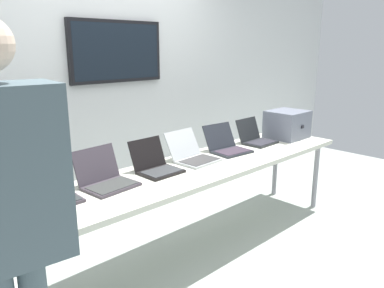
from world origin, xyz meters
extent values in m
cube|color=#9DA59E|center=(0.00, 0.00, -0.02)|extent=(8.00, 8.00, 0.04)
cube|color=silver|center=(0.00, 1.13, 1.29)|extent=(8.00, 0.06, 2.58)
cube|color=black|center=(0.11, 1.08, 1.61)|extent=(0.98, 0.05, 0.57)
cube|color=black|center=(0.11, 1.06, 1.61)|extent=(0.92, 0.02, 0.51)
cube|color=beige|center=(0.00, 0.00, 0.71)|extent=(3.44, 0.70, 0.04)
cylinder|color=gray|center=(1.62, -0.25, 0.35)|extent=(0.05, 0.05, 0.69)
cylinder|color=gray|center=(1.62, 0.25, 0.35)|extent=(0.05, 0.05, 0.69)
cube|color=slate|center=(1.48, 0.04, 0.88)|extent=(0.39, 0.35, 0.28)
cube|color=black|center=(1.48, -0.14, 0.88)|extent=(0.04, 0.01, 0.03)
cube|color=#3C343D|center=(-1.04, 0.08, 0.74)|extent=(0.31, 0.27, 0.02)
cube|color=#282D2D|center=(-1.04, 0.07, 0.76)|extent=(0.28, 0.22, 0.00)
cube|color=#3C343D|center=(-1.04, 0.26, 0.87)|extent=(0.31, 0.12, 0.24)
cube|color=#3C4E74|center=(-1.04, 0.27, 0.87)|extent=(0.28, 0.11, 0.21)
cube|color=#3C343D|center=(-0.65, 0.05, 0.74)|extent=(0.36, 0.28, 0.02)
cube|color=#313332|center=(-0.64, 0.04, 0.76)|extent=(0.33, 0.22, 0.00)
cube|color=#3C343D|center=(-0.66, 0.21, 0.87)|extent=(0.34, 0.12, 0.23)
cube|color=#3C517E|center=(-0.66, 0.21, 0.87)|extent=(0.31, 0.10, 0.20)
cube|color=black|center=(-0.21, 0.05, 0.74)|extent=(0.31, 0.24, 0.02)
cube|color=#2E3032|center=(-0.21, 0.04, 0.76)|extent=(0.28, 0.19, 0.00)
cube|color=black|center=(-0.22, 0.21, 0.86)|extent=(0.30, 0.10, 0.22)
cube|color=#ADC7F3|center=(-0.22, 0.21, 0.86)|extent=(0.28, 0.08, 0.19)
cube|color=#ADB2B4|center=(0.19, 0.06, 0.74)|extent=(0.35, 0.27, 0.02)
cube|color=#353434|center=(0.19, 0.04, 0.76)|extent=(0.32, 0.22, 0.00)
cube|color=#ADB2B4|center=(0.18, 0.24, 0.86)|extent=(0.34, 0.15, 0.22)
cube|color=white|center=(0.18, 0.24, 0.86)|extent=(0.31, 0.12, 0.19)
cube|color=#23262D|center=(0.61, 0.05, 0.74)|extent=(0.35, 0.27, 0.02)
cube|color=#342A35|center=(0.61, 0.04, 0.76)|extent=(0.31, 0.21, 0.00)
cube|color=#23262D|center=(0.62, 0.22, 0.86)|extent=(0.33, 0.14, 0.22)
cube|color=#32563D|center=(0.62, 0.22, 0.86)|extent=(0.31, 0.12, 0.19)
cube|color=black|center=(1.06, 0.07, 0.74)|extent=(0.32, 0.24, 0.02)
cube|color=#292830|center=(1.06, 0.06, 0.76)|extent=(0.29, 0.19, 0.00)
cube|color=black|center=(1.05, 0.22, 0.86)|extent=(0.32, 0.10, 0.21)
cube|color=#191C32|center=(1.05, 0.22, 0.86)|extent=(0.29, 0.08, 0.19)
cube|color=#4D5E65|center=(-1.51, -0.63, 1.20)|extent=(0.46, 0.30, 0.68)
cylinder|color=#4D5E65|center=(-1.32, -0.36, 0.91)|extent=(0.10, 0.33, 0.07)
cube|color=white|center=(-1.21, -0.17, 0.73)|extent=(0.28, 0.34, 0.00)
camera|label=1|loc=(-1.91, -2.06, 1.66)|focal=35.35mm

